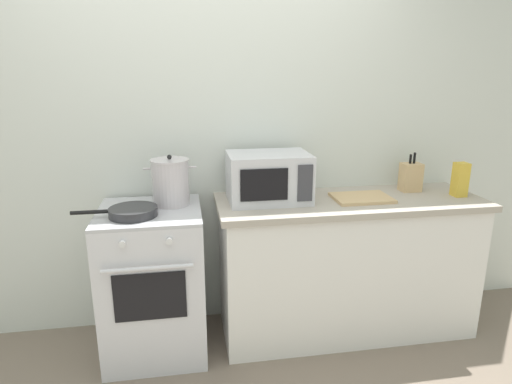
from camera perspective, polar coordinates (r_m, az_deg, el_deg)
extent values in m
cube|color=silver|center=(2.95, -0.94, 6.60)|extent=(4.40, 0.10, 2.50)
cube|color=white|center=(3.02, 11.67, -9.67)|extent=(1.64, 0.56, 0.88)
cube|color=#ADA393|center=(2.85, 12.17, -1.28)|extent=(1.70, 0.60, 0.04)
cube|color=silver|center=(2.82, -13.13, -11.42)|extent=(0.60, 0.60, 0.90)
cube|color=#B7B7BC|center=(2.65, -13.74, -2.49)|extent=(0.60, 0.60, 0.02)
cube|color=black|center=(2.52, -13.62, -13.11)|extent=(0.39, 0.01, 0.28)
cylinder|color=silver|center=(2.42, -13.93, -9.65)|extent=(0.48, 0.02, 0.02)
cylinder|color=silver|center=(2.39, -17.00, -6.50)|extent=(0.04, 0.02, 0.04)
cylinder|color=silver|center=(2.37, -11.21, -6.30)|extent=(0.04, 0.02, 0.04)
cylinder|color=silver|center=(2.69, -11.04, 1.16)|extent=(0.22, 0.22, 0.27)
cylinder|color=silver|center=(2.66, -11.19, 4.07)|extent=(0.23, 0.23, 0.01)
sphere|color=black|center=(2.66, -11.22, 4.50)|extent=(0.03, 0.03, 0.03)
cylinder|color=silver|center=(2.68, -13.95, 2.97)|extent=(0.05, 0.01, 0.01)
cylinder|color=silver|center=(2.67, -8.32, 3.23)|extent=(0.05, 0.01, 0.01)
cylinder|color=#28282B|center=(2.55, -15.68, -2.49)|extent=(0.27, 0.27, 0.05)
cylinder|color=black|center=(2.59, -20.88, -2.47)|extent=(0.20, 0.02, 0.02)
cube|color=silver|center=(2.72, 1.61, 1.95)|extent=(0.50, 0.36, 0.30)
cube|color=black|center=(2.53, 1.08, 0.93)|extent=(0.28, 0.01, 0.19)
cube|color=#38383D|center=(2.59, 6.42, 1.15)|extent=(0.09, 0.01, 0.22)
cube|color=tan|center=(2.85, 13.59, -0.75)|extent=(0.36, 0.26, 0.02)
cube|color=tan|center=(3.13, 19.49, 1.83)|extent=(0.13, 0.10, 0.19)
cylinder|color=black|center=(3.10, 19.47, 4.08)|extent=(0.02, 0.02, 0.06)
cylinder|color=black|center=(3.11, 19.93, 4.18)|extent=(0.02, 0.02, 0.07)
cube|color=gold|center=(3.12, 25.04, 1.48)|extent=(0.08, 0.08, 0.22)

